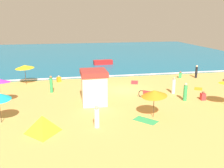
# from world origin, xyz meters

# --- Properties ---
(ground_plane) EXTENTS (60.00, 60.00, 0.00)m
(ground_plane) POSITION_xyz_m (0.00, 0.00, 0.00)
(ground_plane) COLOR #E0A856
(ocean_water) EXTENTS (60.00, 44.00, 0.10)m
(ocean_water) POSITION_xyz_m (0.00, 28.00, 0.05)
(ocean_water) COLOR #146B93
(ocean_water) RESTS_ON ground_plane
(wave_breaker_foam) EXTENTS (57.00, 0.70, 0.01)m
(wave_breaker_foam) POSITION_xyz_m (0.00, 6.30, 0.10)
(wave_breaker_foam) COLOR white
(wave_breaker_foam) RESTS_ON ocean_water
(lifeguard_cabana) EXTENTS (2.25, 2.53, 3.00)m
(lifeguard_cabana) POSITION_xyz_m (-3.49, -3.48, 1.53)
(lifeguard_cabana) COLOR white
(lifeguard_cabana) RESTS_ON ground_plane
(beach_umbrella_2) EXTENTS (2.56, 2.54, 2.25)m
(beach_umbrella_2) POSITION_xyz_m (0.60, -7.50, 1.91)
(beach_umbrella_2) COLOR #4C3823
(beach_umbrella_2) RESTS_ON ground_plane
(beach_umbrella_4) EXTENTS (2.94, 2.94, 2.30)m
(beach_umbrella_4) POSITION_xyz_m (-10.37, 4.45, 2.06)
(beach_umbrella_4) COLOR #4C3823
(beach_umbrella_4) RESTS_ON ground_plane
(beach_tent) EXTENTS (1.93, 2.26, 1.17)m
(beach_tent) POSITION_xyz_m (-7.56, -8.54, 0.58)
(beach_tent) COLOR yellow
(beach_tent) RESTS_ON ground_plane
(parked_bicycle) EXTENTS (1.38, 1.28, 0.76)m
(parked_bicycle) POSITION_xyz_m (1.63, -3.07, 0.38)
(parked_bicycle) COLOR black
(parked_bicycle) RESTS_ON ground_plane
(beachgoer_0) EXTENTS (0.35, 0.35, 1.63)m
(beachgoer_0) POSITION_xyz_m (10.46, 3.61, 0.80)
(beachgoer_0) COLOR black
(beachgoer_0) RESTS_ON ground_plane
(beachgoer_1) EXTENTS (0.40, 0.40, 1.69)m
(beachgoer_1) POSITION_xyz_m (4.82, -4.39, 0.79)
(beachgoer_1) COLOR green
(beachgoer_1) RESTS_ON ground_plane
(beachgoer_2) EXTENTS (0.45, 0.45, 0.85)m
(beachgoer_2) POSITION_xyz_m (6.54, -4.56, 0.36)
(beachgoer_2) COLOR red
(beachgoer_2) RESTS_ON ground_plane
(beachgoer_3) EXTENTS (0.49, 0.49, 0.88)m
(beachgoer_3) POSITION_xyz_m (8.46, 3.94, 0.39)
(beachgoer_3) COLOR green
(beachgoer_3) RESTS_ON ground_plane
(beachgoer_4) EXTENTS (0.49, 0.49, 1.59)m
(beachgoer_4) POSITION_xyz_m (-3.92, -8.53, 0.74)
(beachgoer_4) COLOR white
(beachgoer_4) RESTS_ON ground_plane
(beachgoer_5) EXTENTS (0.58, 0.58, 0.76)m
(beachgoer_5) POSITION_xyz_m (-6.67, 4.92, 0.31)
(beachgoer_5) COLOR orange
(beachgoer_5) RESTS_ON ground_plane
(beachgoer_6) EXTENTS (0.37, 0.37, 1.76)m
(beachgoer_6) POSITION_xyz_m (-7.36, 0.60, 0.84)
(beachgoer_6) COLOR green
(beachgoer_6) RESTS_ON ground_plane
(beachgoer_7) EXTENTS (0.48, 0.48, 1.70)m
(beachgoer_7) POSITION_xyz_m (4.73, -2.10, 0.80)
(beachgoer_7) COLOR white
(beachgoer_7) RESTS_ON ground_plane
(beach_towel_0) EXTENTS (1.90, 1.96, 0.01)m
(beach_towel_0) POSITION_xyz_m (-0.21, -8.08, 0.01)
(beach_towel_0) COLOR green
(beach_towel_0) RESTS_ON ground_plane
(beach_towel_1) EXTENTS (1.32, 1.45, 0.01)m
(beach_towel_1) POSITION_xyz_m (8.11, -1.09, 0.01)
(beach_towel_1) COLOR orange
(beach_towel_1) RESTS_ON ground_plane
(beach_towel_3) EXTENTS (1.29, 1.88, 0.01)m
(beach_towel_3) POSITION_xyz_m (2.12, 2.87, 0.01)
(beach_towel_3) COLOR red
(beach_towel_3) RESTS_ON ground_plane
(small_boat_0) EXTENTS (3.11, 1.28, 0.69)m
(small_boat_0) POSITION_xyz_m (0.23, 14.66, 0.45)
(small_boat_0) COLOR red
(small_boat_0) RESTS_ON ocean_water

